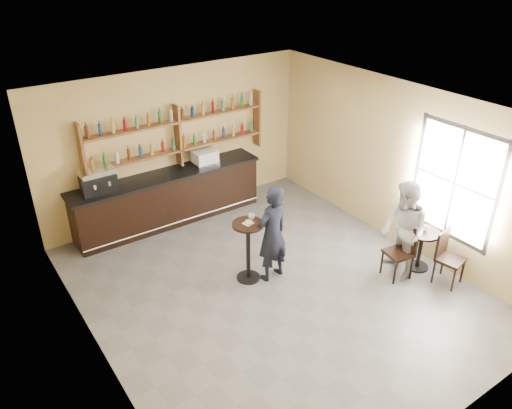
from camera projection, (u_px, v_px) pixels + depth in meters
floor at (272, 288)px, 8.79m from camera, size 7.00×7.00×0.00m
ceiling at (276, 112)px, 7.28m from camera, size 7.00×7.00×0.00m
wall_back at (176, 143)px, 10.57m from camera, size 7.00×0.00×7.00m
wall_front at (462, 333)px, 5.50m from camera, size 7.00×0.00×7.00m
wall_left at (90, 270)px, 6.53m from camera, size 0.00×7.00×7.00m
wall_right at (400, 165)px, 9.54m from camera, size 0.00×7.00×7.00m
window_pane at (454, 183)px, 8.62m from camera, size 0.00×2.00×2.00m
window_frame at (454, 183)px, 8.61m from camera, size 0.04×1.70×2.10m
shelf_unit at (178, 135)px, 10.38m from camera, size 4.00×0.26×1.40m
liquor_bottles at (178, 128)px, 10.30m from camera, size 3.68×0.10×1.00m
bar_counter at (169, 198)px, 10.60m from camera, size 4.15×0.81×1.12m
espresso_machine at (98, 180)px, 9.51m from camera, size 0.69×0.48×0.47m
pastry_case at (205, 157)px, 10.71m from camera, size 0.56×0.48×0.31m
pedestal_table at (248, 252)px, 8.77m from camera, size 0.62×0.62×1.15m
napkin at (248, 223)px, 8.50m from camera, size 0.18×0.18×0.00m
donut at (249, 222)px, 8.48m from camera, size 0.16×0.16×0.05m
cup_pedestal at (251, 216)px, 8.62m from camera, size 0.14×0.14×0.09m
man_main at (272, 234)px, 8.66m from camera, size 0.72×0.52×1.81m
cafe_table at (420, 249)px, 9.16m from camera, size 0.67×0.67×0.78m
cup_cafe at (426, 228)px, 8.97m from camera, size 0.14×0.14×0.10m
chair_west at (398, 253)px, 8.87m from camera, size 0.50×0.50×1.00m
chair_south at (451, 259)px, 8.70m from camera, size 0.51×0.51×1.00m
patron_second at (404, 231)px, 8.73m from camera, size 0.96×1.07×1.83m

